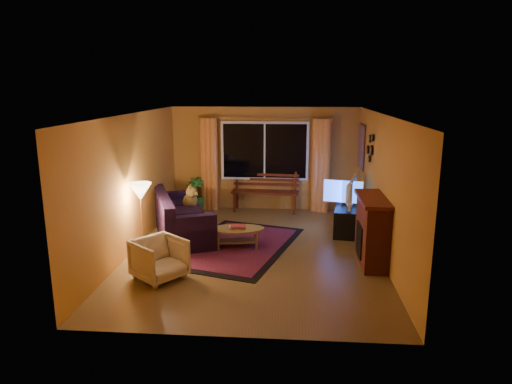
# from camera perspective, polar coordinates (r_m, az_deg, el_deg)

# --- Properties ---
(floor) EXTENTS (4.50, 6.00, 0.02)m
(floor) POSITION_cam_1_polar(r_m,az_deg,el_deg) (8.53, -0.16, -7.41)
(floor) COLOR brown
(floor) RESTS_ON ground
(ceiling) EXTENTS (4.50, 6.00, 0.02)m
(ceiling) POSITION_cam_1_polar(r_m,az_deg,el_deg) (8.01, -0.17, 9.74)
(ceiling) COLOR white
(ceiling) RESTS_ON ground
(wall_back) EXTENTS (4.50, 0.02, 2.50)m
(wall_back) POSITION_cam_1_polar(r_m,az_deg,el_deg) (11.13, 1.09, 4.16)
(wall_back) COLOR #C28331
(wall_back) RESTS_ON ground
(wall_left) EXTENTS (0.02, 6.00, 2.50)m
(wall_left) POSITION_cam_1_polar(r_m,az_deg,el_deg) (8.65, -15.25, 1.11)
(wall_left) COLOR #C28331
(wall_left) RESTS_ON ground
(wall_right) EXTENTS (0.02, 6.00, 2.50)m
(wall_right) POSITION_cam_1_polar(r_m,az_deg,el_deg) (8.31, 15.57, 0.60)
(wall_right) COLOR #C28331
(wall_right) RESTS_ON ground
(window) EXTENTS (2.00, 0.02, 1.30)m
(window) POSITION_cam_1_polar(r_m,az_deg,el_deg) (11.04, 1.08, 5.13)
(window) COLOR black
(window) RESTS_ON wall_back
(curtain_rod) EXTENTS (3.20, 0.03, 0.03)m
(curtain_rod) POSITION_cam_1_polar(r_m,az_deg,el_deg) (10.91, 1.08, 9.27)
(curtain_rod) COLOR #BF8C3F
(curtain_rod) RESTS_ON wall_back
(curtain_left) EXTENTS (0.36, 0.36, 2.24)m
(curtain_left) POSITION_cam_1_polar(r_m,az_deg,el_deg) (11.18, -5.88, 3.46)
(curtain_left) COLOR orange
(curtain_left) RESTS_ON ground
(curtain_right) EXTENTS (0.36, 0.36, 2.24)m
(curtain_right) POSITION_cam_1_polar(r_m,az_deg,el_deg) (11.03, 8.08, 3.26)
(curtain_right) COLOR orange
(curtain_right) RESTS_ON ground
(bench) EXTENTS (1.64, 0.60, 0.48)m
(bench) POSITION_cam_1_polar(r_m,az_deg,el_deg) (11.08, 1.12, -1.21)
(bench) COLOR #4B1A0C
(bench) RESTS_ON ground
(potted_plant) EXTENTS (0.51, 0.51, 0.80)m
(potted_plant) POSITION_cam_1_polar(r_m,az_deg,el_deg) (11.26, -7.57, -0.24)
(potted_plant) COLOR #235B1E
(potted_plant) RESTS_ON ground
(sofa) EXTENTS (1.68, 2.39, 0.89)m
(sofa) POSITION_cam_1_polar(r_m,az_deg,el_deg) (9.31, -9.14, -2.88)
(sofa) COLOR black
(sofa) RESTS_ON ground
(dog) EXTENTS (0.38, 0.49, 0.50)m
(dog) POSITION_cam_1_polar(r_m,az_deg,el_deg) (9.70, -8.23, -0.71)
(dog) COLOR olive
(dog) RESTS_ON sofa
(armchair) EXTENTS (0.95, 0.96, 0.72)m
(armchair) POSITION_cam_1_polar(r_m,az_deg,el_deg) (7.39, -12.00, -7.97)
(armchair) COLOR beige
(armchair) RESTS_ON ground
(floor_lamp) EXTENTS (0.23, 0.23, 1.30)m
(floor_lamp) POSITION_cam_1_polar(r_m,az_deg,el_deg) (8.42, -14.07, -3.38)
(floor_lamp) COLOR #BF8C3F
(floor_lamp) RESTS_ON ground
(rug) EXTENTS (2.60, 3.33, 0.02)m
(rug) POSITION_cam_1_polar(r_m,az_deg,el_deg) (8.75, -2.39, -6.74)
(rug) COLOR maroon
(rug) RESTS_ON ground
(coffee_table) EXTENTS (1.15, 1.15, 0.37)m
(coffee_table) POSITION_cam_1_polar(r_m,az_deg,el_deg) (8.67, -2.36, -5.71)
(coffee_table) COLOR olive
(coffee_table) RESTS_ON ground
(tv_console) EXTENTS (0.66, 1.39, 0.56)m
(tv_console) POSITION_cam_1_polar(r_m,az_deg,el_deg) (9.77, 11.26, -3.20)
(tv_console) COLOR black
(tv_console) RESTS_ON ground
(television) EXTENTS (0.38, 1.01, 0.58)m
(television) POSITION_cam_1_polar(r_m,az_deg,el_deg) (9.63, 11.41, 0.05)
(television) COLOR black
(television) RESTS_ON tv_console
(fireplace) EXTENTS (0.40, 1.20, 1.10)m
(fireplace) POSITION_cam_1_polar(r_m,az_deg,el_deg) (8.07, 14.32, -4.85)
(fireplace) COLOR maroon
(fireplace) RESTS_ON ground
(mirror_cluster) EXTENTS (0.06, 0.60, 0.56)m
(mirror_cluster) POSITION_cam_1_polar(r_m,az_deg,el_deg) (9.47, 14.01, 5.56)
(mirror_cluster) COLOR black
(mirror_cluster) RESTS_ON wall_right
(painting) EXTENTS (0.04, 0.76, 0.96)m
(painting) POSITION_cam_1_polar(r_m,az_deg,el_deg) (10.62, 13.02, 5.57)
(painting) COLOR #C96514
(painting) RESTS_ON wall_right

